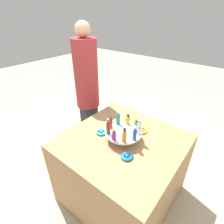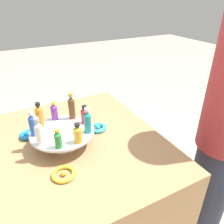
{
  "view_description": "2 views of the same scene",
  "coord_description": "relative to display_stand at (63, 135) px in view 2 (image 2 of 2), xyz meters",
  "views": [
    {
      "loc": [
        -1.01,
        -0.69,
        1.75
      ],
      "look_at": [
        0.08,
        0.2,
        0.93
      ],
      "focal_mm": 28.0,
      "sensor_mm": 36.0,
      "label": 1
    },
    {
      "loc": [
        0.92,
        -0.2,
        1.44
      ],
      "look_at": [
        0.1,
        0.23,
        0.93
      ],
      "focal_mm": 35.0,
      "sensor_mm": 36.0,
      "label": 2
    }
  ],
  "objects": [
    {
      "name": "party_table",
      "position": [
        0.0,
        0.0,
        -0.44
      ],
      "size": [
        1.01,
        1.01,
        0.75
      ],
      "color": "#9E754C",
      "rests_on": "ground_plane"
    },
    {
      "name": "display_stand",
      "position": [
        0.0,
        0.0,
        0.0
      ],
      "size": [
        0.32,
        0.32,
        0.09
      ],
      "color": "silver",
      "rests_on": "party_table"
    },
    {
      "name": "bottle_purple",
      "position": [
        -0.13,
        0.0,
        0.07
      ],
      "size": [
        0.04,
        0.04,
        0.1
      ],
      "color": "#702D93",
      "rests_on": "display_stand"
    },
    {
      "name": "bottle_orange",
      "position": [
        -0.1,
        -0.08,
        0.08
      ],
      "size": [
        0.04,
        0.04,
        0.13
      ],
      "color": "orange",
      "rests_on": "display_stand"
    },
    {
      "name": "bottle_blue",
      "position": [
        -0.03,
        -0.13,
        0.08
      ],
      "size": [
        0.03,
        0.03,
        0.13
      ],
      "color": "#234CAD",
      "rests_on": "display_stand"
    },
    {
      "name": "bottle_clear",
      "position": [
        0.06,
        -0.12,
        0.09
      ],
      "size": [
        0.03,
        0.03,
        0.14
      ],
      "color": "silver",
      "rests_on": "display_stand"
    },
    {
      "name": "bottle_green",
      "position": [
        0.12,
        -0.05,
        0.07
      ],
      "size": [
        0.03,
        0.03,
        0.1
      ],
      "color": "#288438",
      "rests_on": "display_stand"
    },
    {
      "name": "bottle_gold",
      "position": [
        0.13,
        0.04,
        0.07
      ],
      "size": [
        0.04,
        0.04,
        0.1
      ],
      "color": "gold",
      "rests_on": "display_stand"
    },
    {
      "name": "bottle_teal",
      "position": [
        0.07,
        0.11,
        0.09
      ],
      "size": [
        0.04,
        0.04,
        0.13
      ],
      "color": "teal",
      "rests_on": "display_stand"
    },
    {
      "name": "bottle_red",
      "position": [
        -0.02,
        0.13,
        0.07
      ],
      "size": [
        0.04,
        0.04,
        0.1
      ],
      "color": "#B21E23",
      "rests_on": "display_stand"
    },
    {
      "name": "bottle_brown",
      "position": [
        -0.1,
        0.09,
        0.09
      ],
      "size": [
        0.04,
        0.04,
        0.15
      ],
      "color": "brown",
      "rests_on": "display_stand"
    },
    {
      "name": "ribbon_bow_blue",
      "position": [
        -0.16,
        -0.15,
        -0.05
      ],
      "size": [
        0.09,
        0.09,
        0.03
      ],
      "color": "blue",
      "rests_on": "party_table"
    },
    {
      "name": "ribbon_bow_gold",
      "position": [
        0.21,
        -0.06,
        -0.05
      ],
      "size": [
        0.11,
        0.11,
        0.03
      ],
      "color": "gold",
      "rests_on": "party_table"
    },
    {
      "name": "ribbon_bow_teal",
      "position": [
        -0.05,
        0.22,
        -0.05
      ],
      "size": [
        0.1,
        0.1,
        0.03
      ],
      "color": "#2DB7CC",
      "rests_on": "party_table"
    }
  ]
}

